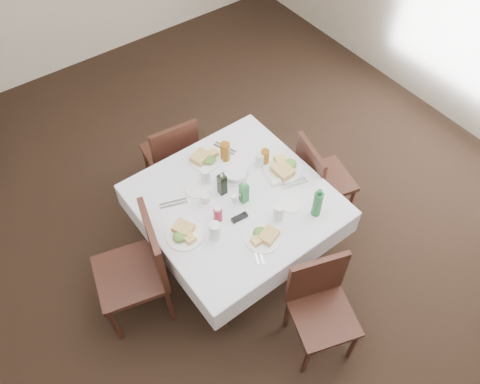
% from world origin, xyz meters
% --- Properties ---
extents(ground_plane, '(7.00, 7.00, 0.00)m').
position_xyz_m(ground_plane, '(0.00, 0.00, 0.00)').
color(ground_plane, black).
extents(room_shell, '(6.04, 7.04, 2.80)m').
position_xyz_m(room_shell, '(0.00, 0.00, 1.71)').
color(room_shell, beige).
rests_on(room_shell, ground).
extents(dining_table, '(1.33, 1.33, 0.76)m').
position_xyz_m(dining_table, '(0.15, 0.21, 0.68)').
color(dining_table, black).
rests_on(dining_table, ground).
extents(chair_north, '(0.46, 0.46, 0.88)m').
position_xyz_m(chair_north, '(0.12, 1.11, 0.50)').
color(chair_north, black).
rests_on(chair_north, ground).
extents(chair_south, '(0.52, 0.52, 0.88)m').
position_xyz_m(chair_south, '(0.22, -0.68, 0.50)').
color(chair_south, black).
rests_on(chair_south, ground).
extents(chair_east, '(0.50, 0.50, 0.88)m').
position_xyz_m(chair_east, '(0.96, 0.16, 0.50)').
color(chair_east, black).
rests_on(chair_east, ground).
extents(chair_west, '(0.58, 0.58, 1.01)m').
position_xyz_m(chair_west, '(-0.64, 0.25, 0.57)').
color(chair_west, black).
rests_on(chair_west, ground).
extents(meal_north, '(0.27, 0.27, 0.06)m').
position_xyz_m(meal_north, '(0.19, 0.66, 0.79)').
color(meal_north, white).
rests_on(meal_north, dining_table).
extents(meal_south, '(0.25, 0.25, 0.05)m').
position_xyz_m(meal_south, '(0.11, -0.18, 0.78)').
color(meal_south, white).
rests_on(meal_south, dining_table).
extents(meal_east, '(0.30, 0.30, 0.07)m').
position_xyz_m(meal_east, '(0.62, 0.22, 0.79)').
color(meal_east, white).
rests_on(meal_east, dining_table).
extents(meal_west, '(0.26, 0.26, 0.06)m').
position_xyz_m(meal_west, '(-0.32, 0.16, 0.78)').
color(meal_west, white).
rests_on(meal_west, dining_table).
extents(side_plate_a, '(0.18, 0.18, 0.01)m').
position_xyz_m(side_plate_a, '(-0.03, 0.45, 0.77)').
color(side_plate_a, white).
rests_on(side_plate_a, dining_table).
extents(side_plate_b, '(0.15, 0.15, 0.01)m').
position_xyz_m(side_plate_b, '(0.45, -0.07, 0.77)').
color(side_plate_b, white).
rests_on(side_plate_b, dining_table).
extents(water_n, '(0.07, 0.07, 0.13)m').
position_xyz_m(water_n, '(0.07, 0.47, 0.83)').
color(water_n, silver).
rests_on(water_n, dining_table).
extents(water_s, '(0.07, 0.07, 0.14)m').
position_xyz_m(water_s, '(0.30, -0.10, 0.83)').
color(water_s, silver).
rests_on(water_s, dining_table).
extents(water_e, '(0.06, 0.06, 0.12)m').
position_xyz_m(water_e, '(0.49, 0.37, 0.82)').
color(water_e, silver).
rests_on(water_e, dining_table).
extents(water_w, '(0.08, 0.08, 0.14)m').
position_xyz_m(water_w, '(-0.15, 0.03, 0.83)').
color(water_w, silver).
rests_on(water_w, dining_table).
extents(iced_tea_a, '(0.08, 0.08, 0.16)m').
position_xyz_m(iced_tea_a, '(0.32, 0.58, 0.84)').
color(iced_tea_a, brown).
rests_on(iced_tea_a, dining_table).
extents(iced_tea_b, '(0.06, 0.06, 0.14)m').
position_xyz_m(iced_tea_b, '(0.54, 0.36, 0.83)').
color(iced_tea_b, brown).
rests_on(iced_tea_b, dining_table).
extents(bread_basket, '(0.19, 0.19, 0.06)m').
position_xyz_m(bread_basket, '(0.27, 0.38, 0.79)').
color(bread_basket, silver).
rests_on(bread_basket, dining_table).
extents(oil_cruet_dark, '(0.06, 0.06, 0.23)m').
position_xyz_m(oil_cruet_dark, '(0.11, 0.32, 0.86)').
color(oil_cruet_dark, black).
rests_on(oil_cruet_dark, dining_table).
extents(oil_cruet_green, '(0.05, 0.05, 0.23)m').
position_xyz_m(oil_cruet_green, '(0.19, 0.16, 0.86)').
color(oil_cruet_green, '#1C662B').
rests_on(oil_cruet_green, dining_table).
extents(ketchup_bottle, '(0.06, 0.06, 0.13)m').
position_xyz_m(ketchup_bottle, '(-0.05, 0.14, 0.82)').
color(ketchup_bottle, maroon).
rests_on(ketchup_bottle, dining_table).
extents(salt_shaker, '(0.03, 0.03, 0.07)m').
position_xyz_m(salt_shaker, '(0.13, 0.19, 0.80)').
color(salt_shaker, white).
rests_on(salt_shaker, dining_table).
extents(pepper_shaker, '(0.04, 0.04, 0.08)m').
position_xyz_m(pepper_shaker, '(0.18, 0.17, 0.80)').
color(pepper_shaker, '#3B3021').
rests_on(pepper_shaker, dining_table).
extents(coffee_mug, '(0.12, 0.11, 0.08)m').
position_xyz_m(coffee_mug, '(-0.04, 0.32, 0.80)').
color(coffee_mug, white).
rests_on(coffee_mug, dining_table).
extents(sunglasses, '(0.13, 0.05, 0.03)m').
position_xyz_m(sunglasses, '(0.07, 0.05, 0.78)').
color(sunglasses, black).
rests_on(sunglasses, dining_table).
extents(green_bottle, '(0.07, 0.07, 0.26)m').
position_xyz_m(green_bottle, '(0.54, -0.23, 0.88)').
color(green_bottle, '#1C662B').
rests_on(green_bottle, dining_table).
extents(sugar_caddy, '(0.09, 0.06, 0.04)m').
position_xyz_m(sugar_caddy, '(0.48, 0.14, 0.78)').
color(sugar_caddy, white).
rests_on(sugar_caddy, dining_table).
extents(cutlery_n, '(0.11, 0.20, 0.01)m').
position_xyz_m(cutlery_n, '(0.38, 0.67, 0.77)').
color(cutlery_n, silver).
rests_on(cutlery_n, dining_table).
extents(cutlery_s, '(0.13, 0.20, 0.01)m').
position_xyz_m(cutlery_s, '(0.01, -0.24, 0.77)').
color(cutlery_s, silver).
rests_on(cutlery_s, dining_table).
extents(cutlery_e, '(0.21, 0.11, 0.01)m').
position_xyz_m(cutlery_e, '(0.59, 0.07, 0.77)').
color(cutlery_e, silver).
rests_on(cutlery_e, dining_table).
extents(cutlery_w, '(0.21, 0.11, 0.01)m').
position_xyz_m(cutlery_w, '(-0.23, 0.44, 0.77)').
color(cutlery_w, silver).
rests_on(cutlery_w, dining_table).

